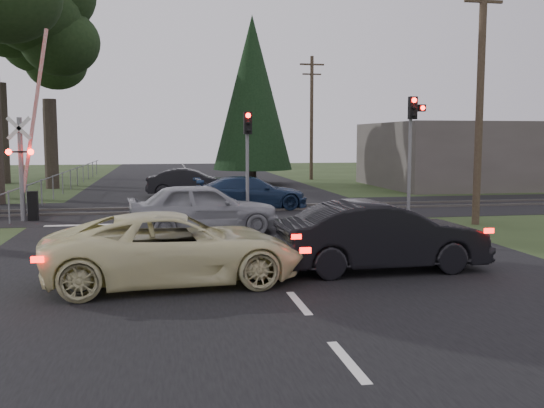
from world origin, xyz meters
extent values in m
plane|color=#263518|center=(0.00, 0.00, 0.00)|extent=(120.00, 120.00, 0.00)
cube|color=black|center=(0.00, 10.00, 0.01)|extent=(14.00, 100.00, 0.01)
cube|color=black|center=(0.00, 12.00, 0.01)|extent=(120.00, 8.00, 0.01)
cube|color=silver|center=(0.00, 8.20, 0.01)|extent=(13.00, 0.35, 0.00)
cube|color=#59544C|center=(0.00, 11.20, 0.05)|extent=(120.00, 0.12, 0.10)
cube|color=#59544C|center=(0.00, 12.80, 0.05)|extent=(120.00, 0.12, 0.10)
cylinder|color=slate|center=(-7.50, 9.80, 1.90)|extent=(0.18, 0.18, 3.80)
cube|color=white|center=(-7.50, 9.70, 3.40)|extent=(0.88, 0.03, 0.88)
cube|color=white|center=(-7.50, 9.70, 3.40)|extent=(0.88, 0.03, 0.88)
cube|color=black|center=(-7.50, 9.72, 2.55)|extent=(0.90, 0.06, 0.06)
sphere|color=#FF0C07|center=(-7.88, 9.65, 2.55)|extent=(0.22, 0.22, 0.22)
sphere|color=#FF0C07|center=(-7.12, 9.65, 2.55)|extent=(0.22, 0.22, 0.22)
cube|color=black|center=(-7.15, 9.80, 0.55)|extent=(0.35, 0.25, 1.10)
cube|color=red|center=(-6.95, 9.80, 4.00)|extent=(1.16, 0.10, 5.93)
cylinder|color=slate|center=(7.50, 9.60, 1.90)|extent=(0.14, 0.14, 3.80)
cube|color=black|center=(7.50, 9.42, 4.25)|extent=(0.32, 0.24, 0.90)
sphere|color=#FF0C07|center=(7.50, 9.29, 4.55)|extent=(0.20, 0.20, 0.20)
sphere|color=black|center=(7.50, 9.29, 4.25)|extent=(0.18, 0.18, 0.18)
sphere|color=black|center=(7.50, 9.29, 3.95)|extent=(0.18, 0.18, 0.18)
cube|color=black|center=(7.88, 9.42, 4.25)|extent=(0.28, 0.22, 0.28)
sphere|color=#FF0C07|center=(7.88, 9.30, 4.25)|extent=(0.18, 0.18, 0.18)
cylinder|color=slate|center=(1.00, 10.80, 1.60)|extent=(0.14, 0.14, 3.20)
cube|color=black|center=(1.00, 10.62, 3.65)|extent=(0.32, 0.24, 0.90)
sphere|color=#FF0C07|center=(1.00, 10.49, 3.95)|extent=(0.20, 0.20, 0.20)
sphere|color=black|center=(1.00, 10.49, 3.65)|extent=(0.18, 0.18, 0.18)
sphere|color=black|center=(1.00, 10.49, 3.35)|extent=(0.18, 0.18, 0.18)
cylinder|color=#4C3D2D|center=(8.50, 6.00, 4.50)|extent=(0.26, 0.26, 9.00)
cube|color=#4C3D2D|center=(8.50, 6.00, 7.70)|extent=(1.40, 0.10, 0.10)
cylinder|color=#4C3D2D|center=(8.50, 30.00, 4.50)|extent=(0.26, 0.26, 9.00)
cube|color=#4C3D2D|center=(8.50, 30.00, 8.40)|extent=(1.80, 0.12, 0.12)
cube|color=#4C3D2D|center=(8.50, 30.00, 7.70)|extent=(1.40, 0.10, 0.10)
cylinder|color=#4C3D2D|center=(8.50, 55.00, 4.50)|extent=(0.26, 0.26, 9.00)
cube|color=#4C3D2D|center=(8.50, 55.00, 8.40)|extent=(1.80, 0.12, 0.12)
cube|color=#4C3D2D|center=(8.50, 55.00, 7.70)|extent=(1.40, 0.10, 0.10)
cylinder|color=#473D33|center=(-9.00, 25.00, 2.70)|extent=(0.80, 0.80, 5.40)
ellipsoid|color=black|center=(-9.00, 25.00, 9.60)|extent=(6.00, 6.00, 7.20)
cylinder|color=#473D33|center=(-13.00, 30.00, 3.38)|extent=(0.89, 0.89, 6.75)
cylinder|color=#473D33|center=(-11.00, 36.00, 2.70)|extent=(0.80, 0.80, 5.40)
ellipsoid|color=black|center=(-11.00, 36.00, 9.60)|extent=(6.00, 6.00, 7.20)
cylinder|color=#473D33|center=(3.50, 26.00, 1.00)|extent=(0.50, 0.50, 2.00)
cone|color=black|center=(3.50, 26.00, 6.00)|extent=(5.20, 5.20, 10.00)
cube|color=#59514C|center=(18.00, 22.00, 2.00)|extent=(14.00, 10.00, 4.00)
imported|color=beige|center=(-2.20, -1.00, 0.75)|extent=(5.55, 2.89, 1.49)
imported|color=black|center=(2.50, -0.58, 0.79)|extent=(4.85, 1.79, 1.59)
imported|color=#919398|center=(-1.15, 5.64, 0.82)|extent=(4.93, 2.28, 1.63)
imported|color=#182A49|center=(1.32, 11.96, 0.70)|extent=(4.91, 2.13, 1.41)
imported|color=black|center=(-1.00, 18.09, 0.73)|extent=(4.55, 1.98, 1.45)
camera|label=1|loc=(-2.46, -13.65, 3.04)|focal=40.00mm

